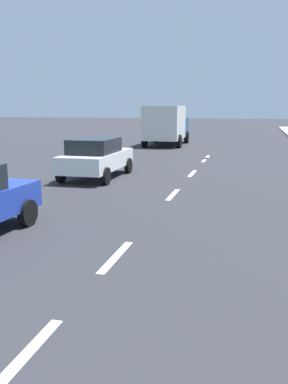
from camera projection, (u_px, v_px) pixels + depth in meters
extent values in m
plane|color=#2D2D33|center=(187.00, 179.00, 16.89)|extent=(160.00, 160.00, 0.00)
cube|color=white|center=(23.00, 358.00, 4.91)|extent=(0.16, 1.80, 0.01)
cube|color=white|center=(116.00, 256.00, 8.20)|extent=(0.16, 1.80, 0.01)
cube|color=white|center=(173.00, 194.00, 13.90)|extent=(0.16, 1.80, 0.01)
cube|color=white|center=(192.00, 173.00, 18.20)|extent=(0.16, 1.80, 0.01)
cube|color=white|center=(205.00, 160.00, 22.70)|extent=(0.16, 1.80, 0.01)
cube|color=white|center=(207.00, 157.00, 23.89)|extent=(0.16, 1.80, 0.01)
cylinder|color=black|center=(28.00, 213.00, 10.23)|extent=(0.21, 0.65, 0.64)
cube|color=white|center=(97.00, 160.00, 17.06)|extent=(1.79, 4.22, 0.64)
cube|color=black|center=(94.00, 146.00, 16.75)|extent=(1.57, 2.20, 0.56)
cylinder|color=black|center=(89.00, 164.00, 18.71)|extent=(0.18, 0.64, 0.64)
cylinder|color=black|center=(128.00, 166.00, 18.28)|extent=(0.18, 0.64, 0.64)
cylinder|color=black|center=(61.00, 174.00, 16.00)|extent=(0.18, 0.64, 0.64)
cylinder|color=black|center=(106.00, 176.00, 15.56)|extent=(0.18, 0.64, 0.64)
cube|color=#23478C|center=(171.00, 127.00, 33.07)|extent=(2.45, 2.39, 1.40)
cube|color=silver|center=(164.00, 123.00, 30.12)|extent=(2.49, 4.21, 2.30)
cylinder|color=black|center=(156.00, 137.00, 33.35)|extent=(0.30, 0.91, 0.90)
cylinder|color=black|center=(186.00, 137.00, 32.83)|extent=(0.30, 0.91, 0.90)
cylinder|color=black|center=(144.00, 141.00, 29.63)|extent=(0.30, 0.91, 0.90)
cylinder|color=black|center=(179.00, 141.00, 29.10)|extent=(0.30, 0.91, 0.90)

